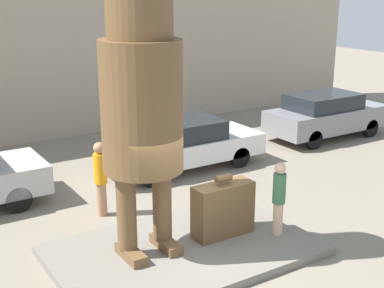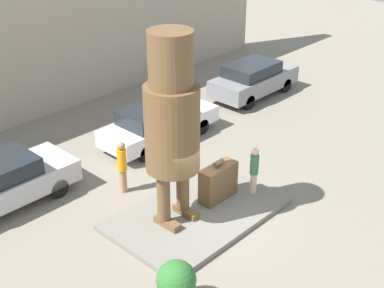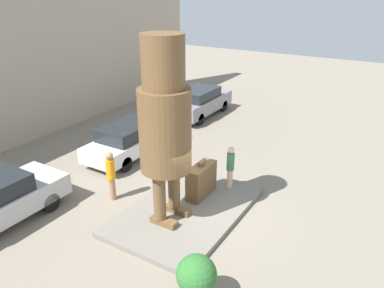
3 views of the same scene
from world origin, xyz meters
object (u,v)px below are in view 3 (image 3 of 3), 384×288
at_px(giant_suitcase, 201,180).
at_px(parked_car_grey, 200,101).
at_px(statue_figure, 165,119).
at_px(worker_hivis, 111,174).
at_px(parked_car_white, 132,138).
at_px(tourist, 230,166).
at_px(planter_pot, 196,278).

bearing_deg(giant_suitcase, parked_car_grey, 30.72).
bearing_deg(giant_suitcase, statue_figure, 172.25).
bearing_deg(worker_hivis, parked_car_grey, 11.87).
relative_size(giant_suitcase, parked_car_white, 0.28).
height_order(statue_figure, tourist, statue_figure).
xyz_separation_m(giant_suitcase, planter_pot, (-3.95, -2.16, -0.02)).
bearing_deg(giant_suitcase, worker_hivis, 121.28).
distance_m(parked_car_white, planter_pot, 8.56).
xyz_separation_m(parked_car_white, planter_pot, (-5.58, -6.49, -0.05)).
xyz_separation_m(tourist, parked_car_grey, (6.59, 5.08, -0.20)).
bearing_deg(giant_suitcase, parked_car_white, 69.27).
xyz_separation_m(statue_figure, planter_pot, (-2.28, -2.39, -2.66)).
height_order(parked_car_white, worker_hivis, worker_hivis).
bearing_deg(planter_pot, tourist, 17.72).
xyz_separation_m(planter_pot, worker_hivis, (2.38, 4.73, 0.25)).
distance_m(parked_car_grey, planter_pot, 13.28).
bearing_deg(worker_hivis, giant_suitcase, -58.72).
bearing_deg(tourist, worker_hivis, 128.47).
height_order(tourist, parked_car_grey, tourist).
bearing_deg(parked_car_grey, parked_car_white, -178.46).
bearing_deg(statue_figure, giant_suitcase, -7.75).
bearing_deg(parked_car_grey, giant_suitcase, -149.28).
distance_m(giant_suitcase, tourist, 1.16).
bearing_deg(parked_car_white, statue_figure, -128.82).
bearing_deg(parked_car_white, planter_pot, -130.70).
bearing_deg(statue_figure, tourist, -17.47).
distance_m(tourist, parked_car_grey, 8.33).
relative_size(statue_figure, giant_suitcase, 4.19).
xyz_separation_m(statue_figure, tourist, (2.62, -0.82, -2.35)).
bearing_deg(worker_hivis, planter_pot, -116.73).
distance_m(parked_car_grey, worker_hivis, 9.31).
bearing_deg(parked_car_white, tourist, -97.88).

